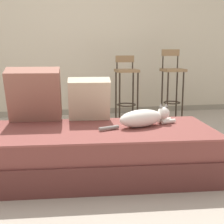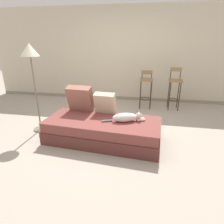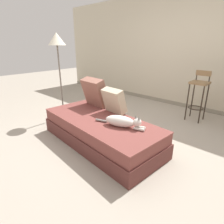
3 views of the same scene
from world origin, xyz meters
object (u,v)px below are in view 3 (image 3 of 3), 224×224
(floor_lamp, at_px, (57,47))
(couch, at_px, (100,131))
(throw_pillow_corner, at_px, (95,92))
(throw_pillow_middle, at_px, (114,101))
(bar_stool_near_window, at_px, (199,90))
(cat, at_px, (122,121))

(floor_lamp, bearing_deg, couch, -9.08)
(throw_pillow_corner, relative_size, throw_pillow_middle, 1.24)
(throw_pillow_corner, relative_size, bar_stool_near_window, 0.52)
(floor_lamp, bearing_deg, cat, -6.51)
(throw_pillow_middle, relative_size, bar_stool_near_window, 0.42)
(throw_pillow_middle, relative_size, cat, 0.56)
(couch, distance_m, throw_pillow_corner, 0.78)
(throw_pillow_corner, relative_size, floor_lamp, 0.30)
(cat, bearing_deg, throw_pillow_middle, 143.91)
(cat, distance_m, floor_lamp, 1.99)
(throw_pillow_corner, bearing_deg, floor_lamp, -168.82)
(couch, height_order, floor_lamp, floor_lamp)
(throw_pillow_corner, distance_m, throw_pillow_middle, 0.50)
(throw_pillow_middle, relative_size, floor_lamp, 0.25)
(throw_pillow_middle, height_order, floor_lamp, floor_lamp)
(throw_pillow_middle, bearing_deg, bar_stool_near_window, 65.53)
(throw_pillow_middle, xyz_separation_m, cat, (0.44, -0.32, -0.13))
(bar_stool_near_window, height_order, floor_lamp, floor_lamp)
(couch, height_order, throw_pillow_corner, throw_pillow_corner)
(bar_stool_near_window, distance_m, floor_lamp, 2.81)
(couch, distance_m, throw_pillow_middle, 0.52)
(cat, relative_size, floor_lamp, 0.44)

